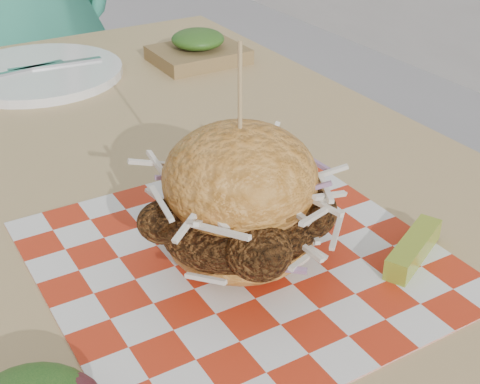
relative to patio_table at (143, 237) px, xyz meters
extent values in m
cube|color=tan|center=(0.00, 0.00, 0.06)|extent=(0.80, 1.20, 0.04)
cylinder|color=#333338|center=(0.34, 0.54, -0.32)|extent=(0.05, 0.05, 0.71)
cylinder|color=#333338|center=(0.16, 0.70, -0.46)|extent=(0.03, 0.03, 0.43)
cylinder|color=#333338|center=(0.20, 1.06, -0.46)|extent=(0.03, 0.03, 0.43)
cube|color=red|center=(0.02, -0.19, 0.08)|extent=(0.36, 0.36, 0.00)
ellipsoid|color=#CC8739|center=(0.02, -0.19, 0.10)|extent=(0.14, 0.14, 0.05)
ellipsoid|color=brown|center=(0.02, -0.19, 0.12)|extent=(0.15, 0.14, 0.08)
ellipsoid|color=#CC8739|center=(0.02, -0.19, 0.17)|extent=(0.14, 0.14, 0.10)
cylinder|color=tan|center=(0.02, -0.19, 0.24)|extent=(0.00, 0.00, 0.11)
cube|color=#A6AA31|center=(0.16, -0.28, 0.09)|extent=(0.09, 0.06, 0.02)
cylinder|color=white|center=(0.00, 0.41, 0.09)|extent=(0.27, 0.27, 0.01)
cube|color=silver|center=(-0.03, 0.41, 0.09)|extent=(0.15, 0.03, 0.00)
cube|color=silver|center=(0.03, 0.41, 0.09)|extent=(0.15, 0.03, 0.00)
cube|color=brown|center=(0.26, 0.34, 0.09)|extent=(0.15, 0.12, 0.02)
ellipsoid|color=#123F12|center=(0.26, 0.34, 0.12)|extent=(0.09, 0.09, 0.03)
camera|label=1|loc=(-0.25, -0.65, 0.46)|focal=50.00mm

